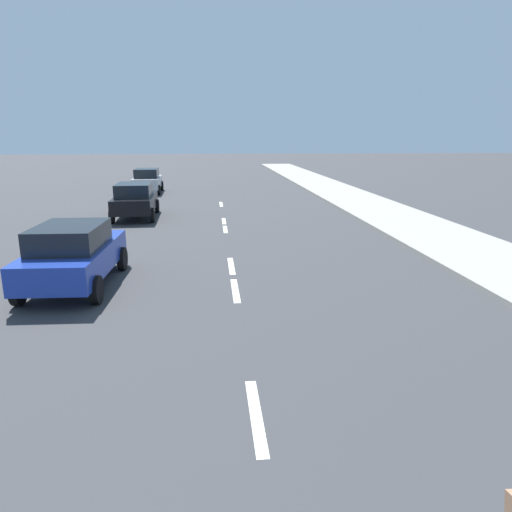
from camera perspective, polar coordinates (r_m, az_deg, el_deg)
ground_plane at (r=18.59m, az=-3.70°, el=3.03°), size 160.00×160.00×0.00m
sidewalk_strip at (r=22.11m, az=16.48°, el=4.48°), size 3.60×80.00×0.14m
lane_stripe_2 at (r=6.68m, az=-0.00°, el=-18.64°), size 0.16×1.80×0.01m
lane_stripe_3 at (r=11.46m, az=-2.51°, el=-4.16°), size 0.16×1.80×0.01m
lane_stripe_4 at (r=13.59m, az=-3.00°, el=-1.19°), size 0.16×1.80×0.01m
lane_stripe_5 at (r=19.05m, az=-3.75°, el=3.32°), size 0.16×1.80×0.01m
lane_stripe_6 at (r=20.59m, az=-3.88°, el=4.15°), size 0.16×1.80×0.01m
lane_stripe_7 at (r=25.91m, az=-4.23°, el=6.25°), size 0.16×1.80×0.01m
parked_car_blue at (r=12.40m, az=-21.17°, el=0.30°), size 1.98×4.08×1.57m
parked_car_black at (r=22.11m, az=-14.40°, el=6.63°), size 1.97×4.06×1.57m
parked_car_silver at (r=31.70m, az=-12.99°, el=8.92°), size 1.88×3.90×1.57m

